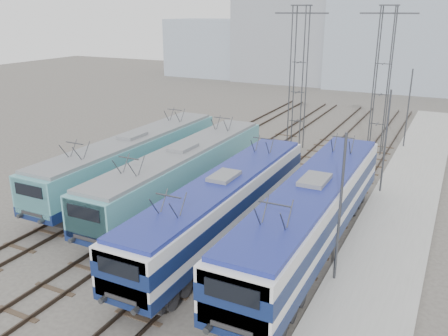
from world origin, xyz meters
TOP-DOWN VIEW (x-y plane):
  - ground at (0.00, 0.00)m, footprint 160.00×160.00m
  - platform at (10.20, 8.00)m, footprint 4.00×70.00m
  - locomotive_far_left at (-6.75, 7.66)m, footprint 2.79×17.61m
  - locomotive_center_left at (-2.25, 6.76)m, footprint 2.79×17.59m
  - locomotive_center_right at (2.25, 3.46)m, footprint 2.72×17.15m
  - locomotive_far_right at (6.75, 4.30)m, footprint 2.92×18.45m
  - catenary_tower_west at (0.00, 22.00)m, footprint 4.50×1.20m
  - catenary_tower_east at (6.50, 24.00)m, footprint 4.50×1.20m
  - mast_front at (8.60, 2.00)m, footprint 0.12×0.12m
  - mast_mid at (8.60, 14.00)m, footprint 0.12×0.12m
  - mast_rear at (8.60, 26.00)m, footprint 0.12×0.12m
  - building_west at (-14.00, 62.00)m, footprint 18.00×12.00m
  - building_center at (4.00, 62.00)m, footprint 22.00×14.00m
  - building_far_west at (-30.00, 62.00)m, footprint 14.00×10.00m

SIDE VIEW (x-z plane):
  - ground at x=0.00m, z-range 0.00..0.00m
  - platform at x=10.20m, z-range 0.00..0.30m
  - locomotive_center_left at x=-2.25m, z-range 0.54..3.85m
  - locomotive_center_right at x=2.25m, z-range 0.59..3.81m
  - locomotive_far_left at x=-6.75m, z-range 0.54..3.86m
  - locomotive_far_right at x=6.75m, z-range 0.62..4.09m
  - mast_front at x=8.60m, z-range 0.00..7.00m
  - mast_mid at x=8.60m, z-range 0.00..7.00m
  - mast_rear at x=8.60m, z-range 0.00..7.00m
  - building_far_west at x=-30.00m, z-range 0.00..10.00m
  - catenary_tower_west at x=0.00m, z-range 0.64..12.64m
  - catenary_tower_east at x=6.50m, z-range 0.64..12.64m
  - building_west at x=-14.00m, z-range 0.00..14.00m
  - building_center at x=4.00m, z-range 0.00..18.00m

